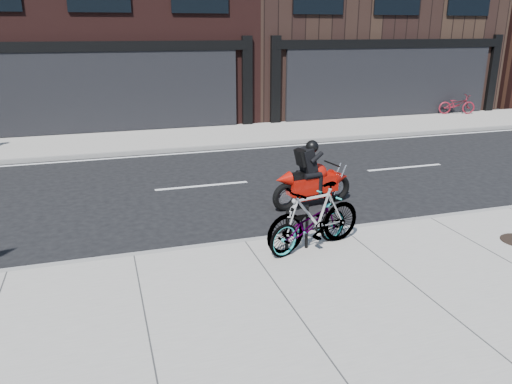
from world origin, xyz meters
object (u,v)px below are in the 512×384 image
object	(u,v)px
motorcycle	(316,179)
bicycle_rear	(314,217)
bike_rack	(297,225)
bicycle_front	(309,224)
bicycle_far	(457,104)

from	to	relation	value
motorcycle	bicycle_rear	bearing A→B (deg)	-124.76
bike_rack	bicycle_front	bearing A→B (deg)	9.42
bike_rack	bicycle_far	world-z (taller)	bicycle_far
bike_rack	bicycle_far	bearing A→B (deg)	42.93
motorcycle	bicycle_far	xyz separation A→B (m)	(11.08, 9.20, -0.06)
bicycle_far	bicycle_rear	bearing A→B (deg)	148.46
bike_rack	bicycle_front	world-z (taller)	bicycle_front
bicycle_front	motorcycle	distance (m)	2.68
bike_rack	bicycle_far	xyz separation A→B (m)	(12.51, 11.64, -0.05)
bicycle_front	bicycle_rear	bearing A→B (deg)	-109.82
bike_rack	bicycle_rear	world-z (taller)	bicycle_rear
bicycle_rear	bicycle_front	bearing A→B (deg)	-102.86
motorcycle	bicycle_far	size ratio (longest dim) A/B	1.24
bike_rack	motorcycle	distance (m)	2.83
bicycle_rear	bicycle_far	size ratio (longest dim) A/B	1.18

